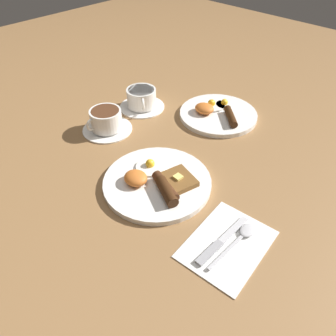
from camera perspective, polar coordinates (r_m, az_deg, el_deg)
The scene contains 8 objects.
ground_plane at distance 0.84m, azimuth -1.87°, elevation -2.88°, with size 3.00×3.00×0.00m, color olive.
breakfast_plate_near at distance 0.83m, azimuth -1.82°, elevation -2.43°, with size 0.28×0.28×0.04m.
breakfast_plate_far at distance 1.11m, azimuth 8.61°, elevation 9.39°, with size 0.25×0.25×0.04m.
teacup_near at distance 1.04m, azimuth -10.71°, elevation 7.97°, with size 0.15×0.15×0.07m.
teacup_far at distance 1.14m, azimuth -4.62°, elevation 11.80°, with size 0.15×0.15×0.07m.
napkin at distance 0.73m, azimuth 10.30°, elevation -12.88°, with size 0.15×0.20×0.01m, color white.
knife at distance 0.72m, azimuth 9.08°, elevation -12.63°, with size 0.02×0.17×0.01m.
spoon at distance 0.74m, azimuth 12.96°, elevation -11.26°, with size 0.03×0.16×0.01m.
Camera 1 is at (0.44, -0.42, 0.58)m, focal length 35.00 mm.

